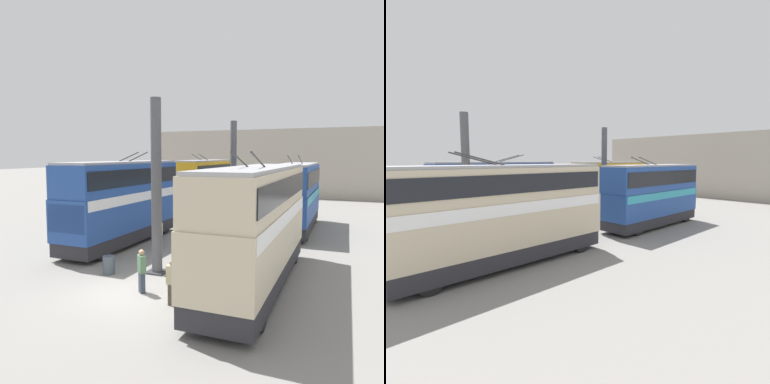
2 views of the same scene
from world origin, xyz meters
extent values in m
plane|color=gray|center=(0.00, 0.00, 0.00)|extent=(240.00, 240.00, 0.00)
cube|color=#A8A093|center=(37.91, 0.00, 4.50)|extent=(0.50, 36.00, 9.01)
cylinder|color=#4C4C51|center=(2.93, 0.00, 4.08)|extent=(0.49, 0.49, 8.17)
cube|color=#333338|center=(2.93, 0.00, 0.04)|extent=(0.89, 0.89, 0.08)
cylinder|color=#4C4C51|center=(15.49, 0.00, 4.08)|extent=(0.49, 0.49, 8.17)
cube|color=#333338|center=(15.49, 0.00, 0.04)|extent=(0.89, 0.89, 0.08)
cylinder|color=black|center=(7.13, -5.78, 0.52)|extent=(1.03, 0.30, 1.03)
cylinder|color=black|center=(7.13, -3.68, 0.52)|extent=(1.03, 0.30, 1.03)
cylinder|color=black|center=(-1.09, -5.78, 0.52)|extent=(1.03, 0.30, 1.03)
cylinder|color=black|center=(-1.09, -3.68, 0.52)|extent=(1.03, 0.30, 1.03)
cube|color=#28282D|center=(2.92, -4.73, 0.68)|extent=(11.00, 2.45, 0.78)
cube|color=beige|center=(2.92, -4.73, 2.19)|extent=(11.22, 2.50, 2.26)
cube|color=white|center=(2.92, -4.73, 3.05)|extent=(10.89, 2.54, 0.55)
cube|color=beige|center=(2.92, -4.73, 4.13)|extent=(11.11, 2.43, 1.62)
cube|color=black|center=(2.92, -4.73, 4.21)|extent=(10.77, 2.51, 0.89)
cube|color=#9E9EA3|center=(2.92, -4.73, 5.01)|extent=(11.00, 2.25, 0.14)
cube|color=black|center=(8.47, -4.73, 2.42)|extent=(0.12, 2.30, 1.44)
cylinder|color=#282828|center=(1.51, -5.08, 5.37)|extent=(2.35, 0.07, 0.65)
cylinder|color=#282828|center=(1.51, -4.38, 5.37)|extent=(2.35, 0.07, 0.65)
cylinder|color=black|center=(19.61, -5.78, 0.46)|extent=(0.91, 0.30, 0.91)
cylinder|color=black|center=(19.61, -3.68, 0.46)|extent=(0.91, 0.30, 0.91)
cylinder|color=black|center=(12.61, -5.78, 0.46)|extent=(0.91, 0.30, 0.91)
cylinder|color=black|center=(12.61, -3.68, 0.46)|extent=(0.91, 0.30, 0.91)
cube|color=#28282D|center=(16.01, -4.73, 0.63)|extent=(9.80, 2.45, 0.76)
cube|color=#234793|center=(16.01, -4.73, 1.96)|extent=(10.00, 2.50, 1.90)
cube|color=teal|center=(16.01, -4.73, 2.63)|extent=(9.70, 2.54, 0.55)
cube|color=#234793|center=(16.01, -4.73, 3.86)|extent=(9.90, 2.43, 1.90)
cube|color=black|center=(16.01, -4.73, 3.95)|extent=(9.60, 2.51, 1.05)
cube|color=#9E9EA3|center=(16.01, -4.73, 4.88)|extent=(9.80, 2.25, 0.14)
cube|color=black|center=(20.95, -4.73, 2.15)|extent=(0.12, 2.30, 1.22)
cylinder|color=#282828|center=(14.76, -5.08, 5.24)|extent=(2.35, 0.07, 0.65)
cylinder|color=#282828|center=(14.76, -4.38, 5.24)|extent=(2.35, 0.07, 0.65)
cylinder|color=black|center=(3.58, 3.68, 0.47)|extent=(0.95, 0.30, 0.95)
cylinder|color=black|center=(3.58, 5.78, 0.47)|extent=(0.95, 0.30, 0.95)
cylinder|color=black|center=(11.04, 3.68, 0.47)|extent=(0.95, 0.30, 0.95)
cylinder|color=black|center=(11.04, 5.78, 0.47)|extent=(0.95, 0.30, 0.95)
cube|color=#28282D|center=(7.41, 4.73, 0.64)|extent=(10.25, 2.45, 0.76)
cube|color=#234793|center=(7.41, 4.73, 2.15)|extent=(10.46, 2.50, 2.26)
cube|color=white|center=(7.41, 4.73, 3.01)|extent=(10.15, 2.54, 0.55)
cube|color=#234793|center=(7.41, 4.73, 4.16)|extent=(10.36, 2.43, 1.75)
cube|color=black|center=(7.41, 4.73, 4.25)|extent=(10.04, 2.51, 0.96)
cube|color=#9E9EA3|center=(7.41, 4.73, 5.11)|extent=(10.25, 2.25, 0.14)
cube|color=black|center=(2.24, 4.73, 2.38)|extent=(0.12, 2.30, 1.45)
cylinder|color=#282828|center=(8.72, 4.38, 5.47)|extent=(2.35, 0.07, 0.65)
cylinder|color=#282828|center=(8.72, 5.08, 5.47)|extent=(2.35, 0.07, 0.65)
cylinder|color=black|center=(25.50, 3.68, 0.45)|extent=(0.91, 0.30, 0.91)
cylinder|color=black|center=(25.50, 5.78, 0.45)|extent=(0.91, 0.30, 0.91)
cylinder|color=black|center=(18.27, 3.68, 0.45)|extent=(0.91, 0.30, 0.91)
cylinder|color=black|center=(18.27, 5.78, 0.45)|extent=(0.91, 0.30, 0.91)
cube|color=#28282D|center=(21.78, 4.73, 0.63)|extent=(10.02, 2.45, 0.75)
cube|color=gold|center=(21.78, 4.73, 2.10)|extent=(10.23, 2.50, 2.20)
cube|color=silver|center=(21.78, 4.73, 2.93)|extent=(9.92, 2.54, 0.55)
cube|color=gold|center=(21.78, 4.73, 4.08)|extent=(10.12, 2.43, 1.75)
cube|color=black|center=(21.78, 4.73, 4.16)|extent=(9.82, 2.51, 0.96)
cube|color=#9E9EA3|center=(21.78, 4.73, 5.02)|extent=(10.02, 2.25, 0.14)
cube|color=black|center=(26.84, 4.73, 2.32)|extent=(0.12, 2.30, 1.41)
cylinder|color=#282828|center=(20.51, 4.38, 5.38)|extent=(2.35, 0.07, 0.65)
cylinder|color=#282828|center=(20.51, 5.08, 5.38)|extent=(2.35, 0.07, 0.65)
cube|color=#2D2D33|center=(7.23, 2.16, 0.41)|extent=(0.23, 0.32, 0.81)
cube|color=tan|center=(7.23, 2.16, 1.17)|extent=(0.29, 0.45, 0.71)
sphere|color=beige|center=(7.23, 2.16, 1.64)|extent=(0.23, 0.23, 0.23)
cube|color=#384251|center=(0.38, -0.66, 0.41)|extent=(0.35, 0.36, 0.83)
cube|color=#4C7051|center=(0.38, -0.66, 1.19)|extent=(0.46, 0.47, 0.72)
sphere|color=#A37A5B|center=(0.38, -0.66, 1.67)|extent=(0.23, 0.23, 0.23)
cube|color=#2D2D33|center=(10.84, 0.73, 0.41)|extent=(0.22, 0.31, 0.81)
cube|color=#4C7051|center=(10.84, 0.73, 1.17)|extent=(0.27, 0.43, 0.71)
sphere|color=#A37A5B|center=(10.84, 0.73, 1.64)|extent=(0.23, 0.23, 0.23)
cube|color=#473D33|center=(-0.28, -2.34, 0.40)|extent=(0.23, 0.32, 0.80)
cube|color=tan|center=(-0.28, -2.34, 1.15)|extent=(0.29, 0.45, 0.70)
sphere|color=#A37A5B|center=(-0.28, -2.34, 1.62)|extent=(0.23, 0.23, 0.23)
cylinder|color=#424C56|center=(1.90, 2.01, 0.42)|extent=(0.57, 0.57, 0.85)
cylinder|color=#424C56|center=(1.90, 2.01, 0.42)|extent=(0.59, 0.59, 0.04)
camera|label=1|loc=(-12.39, -8.19, 5.55)|focal=35.00mm
camera|label=2|loc=(-4.56, -18.03, 5.32)|focal=28.00mm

